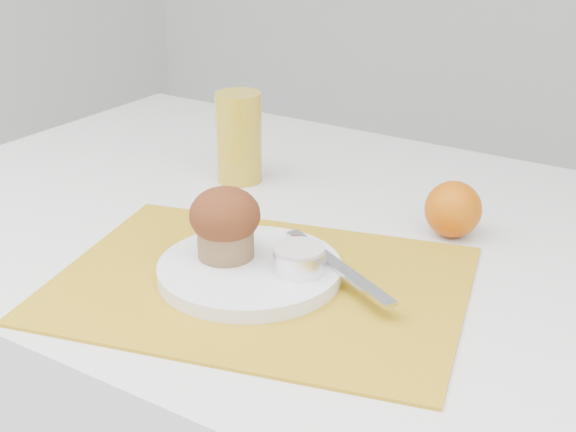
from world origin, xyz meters
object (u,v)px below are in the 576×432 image
Objects in this scene: orange at (453,209)px; juice_glass at (239,137)px; plate at (250,270)px; muffin at (225,222)px.

juice_glass reaches higher than orange.
plate is 2.51× the size of muffin.
orange is at bearing -2.26° from juice_glass.
juice_glass is at bearing 123.02° from muffin.
plate is 0.32m from juice_glass.
plate is 0.06m from muffin.
juice_glass is (-0.20, 0.25, 0.05)m from plate.
juice_glass is (-0.34, 0.01, 0.03)m from orange.
plate is at bearing -52.00° from juice_glass.
orange is at bearing 58.49° from plate.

